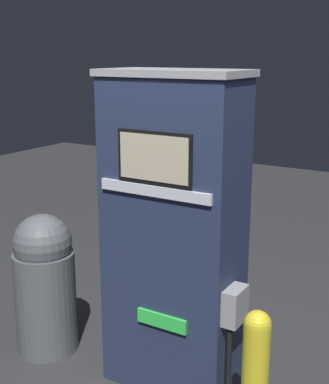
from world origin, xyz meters
The scene contains 3 objects.
gas_pump centered at (0.00, 0.20, 0.98)m, with size 0.91×0.44×1.96m.
safety_bollard centered at (0.68, -0.14, 0.44)m, with size 0.14×0.14×0.83m.
trash_bin centered at (-0.97, 0.09, 0.51)m, with size 0.43×0.43×1.00m.
Camera 1 is at (1.53, -2.40, 2.05)m, focal length 50.00 mm.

